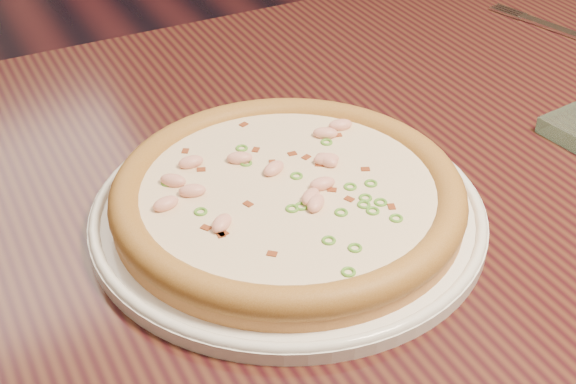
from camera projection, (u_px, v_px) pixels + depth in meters
name	position (u px, v px, depth m)	size (l,w,h in m)	color
ground	(33.00, 351.00, 1.61)	(9.00, 9.00, 0.00)	black
hero_table	(366.00, 236.00, 0.86)	(1.20, 0.80, 0.75)	black
plate	(288.00, 211.00, 0.72)	(0.35, 0.35, 0.02)	white
pizza	(288.00, 195.00, 0.71)	(0.32, 0.32, 0.03)	#BC8741
fork	(551.00, 27.00, 1.07)	(0.06, 0.17, 0.00)	silver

